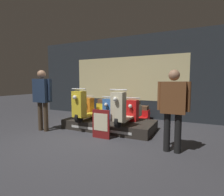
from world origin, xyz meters
TOP-DOWN VIEW (x-y plane):
  - ground_plane at (0.00, 0.00)m, footprint 30.00×30.00m
  - shop_wall_back at (0.00, 3.29)m, footprint 8.38×0.09m
  - display_platform at (0.20, 1.30)m, footprint 2.65×1.23m
  - scooter_display_left at (-0.40, 1.22)m, footprint 0.45×1.78m
  - scooter_display_right at (0.80, 1.22)m, footprint 0.45×1.78m
  - scooter_backrow_0 at (-0.69, 2.10)m, footprint 0.45×1.78m
  - scooter_backrow_1 at (0.09, 2.10)m, footprint 0.45×1.78m
  - scooter_backrow_2 at (0.86, 2.10)m, footprint 0.45×1.78m
  - person_left_browsing at (-1.43, 0.29)m, footprint 0.64×0.27m
  - person_right_browsing at (2.13, 0.29)m, footprint 0.62×0.26m
  - price_sign_board at (0.42, 0.41)m, footprint 0.47×0.04m

SIDE VIEW (x-z plane):
  - ground_plane at x=0.00m, z-range 0.00..0.00m
  - display_platform at x=0.20m, z-range 0.00..0.27m
  - scooter_backrow_0 at x=-0.69m, z-range -0.12..0.84m
  - scooter_backrow_1 at x=0.09m, z-range -0.12..0.84m
  - scooter_backrow_2 at x=0.86m, z-range -0.12..0.84m
  - price_sign_board at x=0.42m, z-range 0.00..0.73m
  - scooter_display_left at x=-0.40m, z-range 0.15..1.11m
  - scooter_display_right at x=0.80m, z-range 0.15..1.11m
  - person_right_browsing at x=2.13m, z-range 0.16..1.81m
  - person_left_browsing at x=-1.43m, z-range 0.18..1.92m
  - shop_wall_back at x=0.00m, z-range 0.00..3.20m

